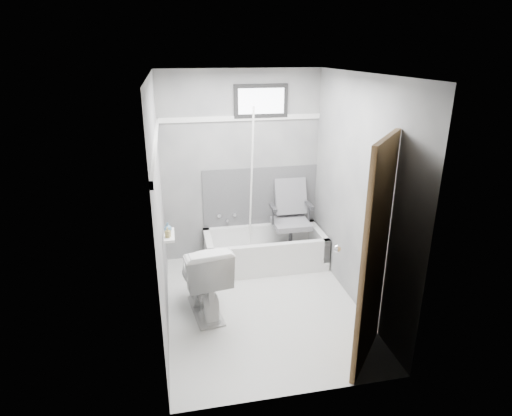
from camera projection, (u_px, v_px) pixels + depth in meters
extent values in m
plane|color=silver|center=(262.00, 305.00, 4.63)|extent=(2.60, 2.60, 0.00)
plane|color=silver|center=(264.00, 74.00, 3.79)|extent=(2.60, 2.60, 0.00)
cube|color=slate|center=(241.00, 168.00, 5.40)|extent=(2.00, 0.02, 2.40)
cube|color=slate|center=(302.00, 261.00, 3.02)|extent=(2.00, 0.02, 2.40)
cube|color=slate|center=(159.00, 208.00, 4.02)|extent=(0.02, 2.60, 2.40)
cube|color=slate|center=(358.00, 195.00, 4.40)|extent=(0.02, 2.60, 2.40)
imported|color=white|center=(203.00, 277.00, 4.39)|extent=(0.58, 0.89, 0.82)
cube|color=#4C4C4F|center=(260.00, 196.00, 5.58)|extent=(1.50, 0.02, 0.78)
cube|color=white|center=(241.00, 118.00, 5.18)|extent=(2.00, 0.02, 0.06)
cube|color=white|center=(155.00, 143.00, 3.81)|extent=(0.02, 2.60, 0.06)
cylinder|color=white|center=(251.00, 184.00, 5.25)|extent=(0.02, 0.35, 1.93)
cube|color=white|center=(169.00, 235.00, 4.17)|extent=(0.10, 0.32, 0.02)
imported|color=#99894C|center=(168.00, 232.00, 4.08)|extent=(0.06, 0.06, 0.10)
imported|color=slate|center=(168.00, 227.00, 4.21)|extent=(0.10, 0.10, 0.10)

